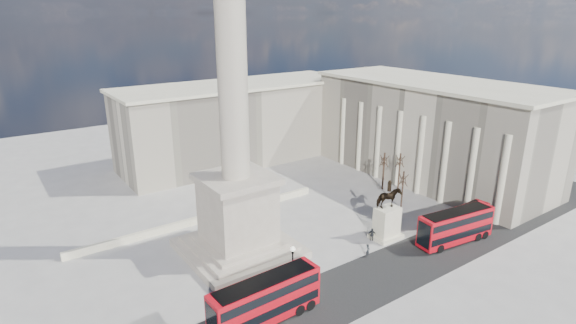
{
  "coord_description": "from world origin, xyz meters",
  "views": [
    {
      "loc": [
        -25.31,
        -42.47,
        30.4
      ],
      "look_at": [
        5.39,
        1.23,
        12.65
      ],
      "focal_mm": 28.0,
      "sensor_mm": 36.0,
      "label": 1
    }
  ],
  "objects_px": {
    "equestrian_statue": "(387,218)",
    "pedestrian_walking": "(368,251)",
    "red_bus_d": "(456,226)",
    "red_bus_b": "(266,300)",
    "victorian_lamp": "(293,268)",
    "pedestrian_crossing": "(372,235)",
    "pedestrian_standing": "(378,229)",
    "nelsons_column": "(236,160)",
    "red_bus_c": "(463,221)"
  },
  "relations": [
    {
      "from": "victorian_lamp",
      "to": "pedestrian_standing",
      "type": "distance_m",
      "value": 20.16
    },
    {
      "from": "red_bus_b",
      "to": "pedestrian_crossing",
      "type": "height_order",
      "value": "red_bus_b"
    },
    {
      "from": "red_bus_d",
      "to": "red_bus_c",
      "type": "bearing_deg",
      "value": 24.17
    },
    {
      "from": "pedestrian_walking",
      "to": "pedestrian_crossing",
      "type": "height_order",
      "value": "pedestrian_crossing"
    },
    {
      "from": "nelsons_column",
      "to": "victorian_lamp",
      "type": "distance_m",
      "value": 15.57
    },
    {
      "from": "pedestrian_walking",
      "to": "pedestrian_standing",
      "type": "relative_size",
      "value": 1.13
    },
    {
      "from": "pedestrian_crossing",
      "to": "red_bus_b",
      "type": "bearing_deg",
      "value": 53.16
    },
    {
      "from": "equestrian_statue",
      "to": "red_bus_d",
      "type": "bearing_deg",
      "value": -43.32
    },
    {
      "from": "nelsons_column",
      "to": "red_bus_d",
      "type": "bearing_deg",
      "value": -30.21
    },
    {
      "from": "red_bus_b",
      "to": "equestrian_statue",
      "type": "height_order",
      "value": "equestrian_statue"
    },
    {
      "from": "victorian_lamp",
      "to": "pedestrian_walking",
      "type": "distance_m",
      "value": 13.75
    },
    {
      "from": "equestrian_statue",
      "to": "pedestrian_walking",
      "type": "height_order",
      "value": "equestrian_statue"
    },
    {
      "from": "pedestrian_standing",
      "to": "nelsons_column",
      "type": "bearing_deg",
      "value": -32.63
    },
    {
      "from": "red_bus_c",
      "to": "red_bus_b",
      "type": "bearing_deg",
      "value": 177.57
    },
    {
      "from": "pedestrian_walking",
      "to": "victorian_lamp",
      "type": "bearing_deg",
      "value": 161.47
    },
    {
      "from": "nelsons_column",
      "to": "pedestrian_crossing",
      "type": "relative_size",
      "value": 26.63
    },
    {
      "from": "red_bus_c",
      "to": "pedestrian_walking",
      "type": "xyz_separation_m",
      "value": [
        -15.74,
        3.19,
        -1.17
      ]
    },
    {
      "from": "red_bus_b",
      "to": "pedestrian_crossing",
      "type": "relative_size",
      "value": 6.57
    },
    {
      "from": "red_bus_b",
      "to": "red_bus_d",
      "type": "relative_size",
      "value": 1.03
    },
    {
      "from": "red_bus_c",
      "to": "pedestrian_crossing",
      "type": "relative_size",
      "value": 5.3
    },
    {
      "from": "pedestrian_walking",
      "to": "pedestrian_standing",
      "type": "distance_m",
      "value": 6.96
    },
    {
      "from": "red_bus_d",
      "to": "pedestrian_crossing",
      "type": "relative_size",
      "value": 6.39
    },
    {
      "from": "equestrian_statue",
      "to": "pedestrian_crossing",
      "type": "relative_size",
      "value": 4.66
    },
    {
      "from": "red_bus_d",
      "to": "equestrian_statue",
      "type": "distance_m",
      "value": 9.4
    },
    {
      "from": "pedestrian_standing",
      "to": "pedestrian_walking",
      "type": "bearing_deg",
      "value": 21.16
    },
    {
      "from": "victorian_lamp",
      "to": "pedestrian_crossing",
      "type": "height_order",
      "value": "victorian_lamp"
    },
    {
      "from": "red_bus_d",
      "to": "pedestrian_standing",
      "type": "relative_size",
      "value": 7.32
    },
    {
      "from": "red_bus_c",
      "to": "equestrian_statue",
      "type": "relative_size",
      "value": 1.14
    },
    {
      "from": "pedestrian_crossing",
      "to": "equestrian_statue",
      "type": "bearing_deg",
      "value": -155.79
    },
    {
      "from": "equestrian_statue",
      "to": "pedestrian_walking",
      "type": "distance_m",
      "value": 6.7
    },
    {
      "from": "victorian_lamp",
      "to": "pedestrian_crossing",
      "type": "bearing_deg",
      "value": 15.0
    },
    {
      "from": "nelsons_column",
      "to": "red_bus_b",
      "type": "distance_m",
      "value": 18.2
    },
    {
      "from": "red_bus_b",
      "to": "red_bus_d",
      "type": "xyz_separation_m",
      "value": [
        30.53,
        -0.8,
        -0.11
      ]
    },
    {
      "from": "nelsons_column",
      "to": "victorian_lamp",
      "type": "bearing_deg",
      "value": -91.0
    },
    {
      "from": "equestrian_statue",
      "to": "pedestrian_standing",
      "type": "bearing_deg",
      "value": 92.52
    },
    {
      "from": "nelsons_column",
      "to": "victorian_lamp",
      "type": "relative_size",
      "value": 7.65
    },
    {
      "from": "red_bus_c",
      "to": "victorian_lamp",
      "type": "xyz_separation_m",
      "value": [
        -29.08,
        1.51,
        1.74
      ]
    },
    {
      "from": "red_bus_d",
      "to": "equestrian_statue",
      "type": "height_order",
      "value": "equestrian_statue"
    },
    {
      "from": "nelsons_column",
      "to": "pedestrian_standing",
      "type": "xyz_separation_m",
      "value": [
        18.94,
        -7.16,
        -12.1
      ]
    },
    {
      "from": "red_bus_d",
      "to": "equestrian_statue",
      "type": "relative_size",
      "value": 1.37
    },
    {
      "from": "nelsons_column",
      "to": "red_bus_d",
      "type": "distance_m",
      "value": 31.66
    },
    {
      "from": "red_bus_c",
      "to": "pedestrian_standing",
      "type": "bearing_deg",
      "value": 142.22
    },
    {
      "from": "victorian_lamp",
      "to": "equestrian_statue",
      "type": "bearing_deg",
      "value": 11.86
    },
    {
      "from": "nelsons_column",
      "to": "red_bus_d",
      "type": "height_order",
      "value": "nelsons_column"
    },
    {
      "from": "red_bus_b",
      "to": "nelsons_column",
      "type": "bearing_deg",
      "value": 70.14
    },
    {
      "from": "red_bus_c",
      "to": "red_bus_d",
      "type": "bearing_deg",
      "value": -166.12
    },
    {
      "from": "nelsons_column",
      "to": "pedestrian_walking",
      "type": "height_order",
      "value": "nelsons_column"
    },
    {
      "from": "red_bus_b",
      "to": "pedestrian_walking",
      "type": "bearing_deg",
      "value": 8.83
    },
    {
      "from": "pedestrian_standing",
      "to": "pedestrian_crossing",
      "type": "bearing_deg",
      "value": 11.21
    },
    {
      "from": "red_bus_d",
      "to": "pedestrian_standing",
      "type": "bearing_deg",
      "value": 138.85
    }
  ]
}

